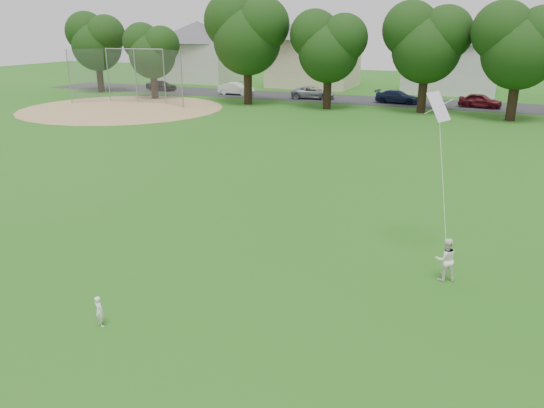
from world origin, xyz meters
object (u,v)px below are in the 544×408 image
at_px(toddler, 99,311).
at_px(baseball_backstop, 133,77).
at_px(older_boy, 445,259).
at_px(kite, 443,178).

xyz_separation_m(toddler, baseball_backstop, (-23.82, 33.43, 2.10)).
height_order(toddler, older_boy, older_boy).
height_order(older_boy, kite, kite).
height_order(toddler, baseball_backstop, baseball_backstop).
bearing_deg(toddler, older_boy, -123.34).
distance_m(toddler, older_boy, 9.63).
distance_m(toddler, kite, 10.14).
bearing_deg(toddler, kite, -118.45).
height_order(toddler, kite, kite).
bearing_deg(kite, baseball_backstop, 139.24).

